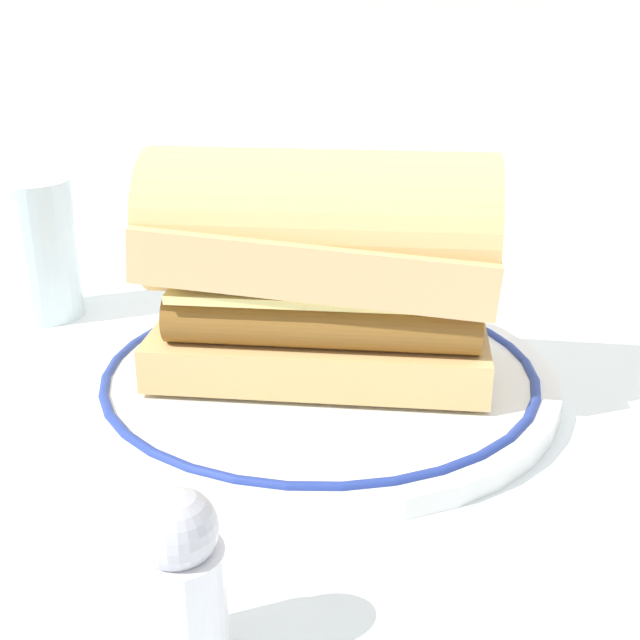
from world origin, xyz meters
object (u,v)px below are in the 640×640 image
(plate, at_px, (320,377))
(drinking_glass, at_px, (38,259))
(salt_shaker, at_px, (181,580))
(sausage_sandwich, at_px, (320,263))

(plate, bearing_deg, drinking_glass, 167.04)
(plate, bearing_deg, salt_shaker, -84.57)
(sausage_sandwich, distance_m, drinking_glass, 0.24)
(plate, height_order, salt_shaker, salt_shaker)
(plate, distance_m, sausage_sandwich, 0.07)
(plate, height_order, drinking_glass, drinking_glass)
(plate, bearing_deg, sausage_sandwich, 0.00)
(sausage_sandwich, xyz_separation_m, salt_shaker, (0.02, -0.22, -0.05))
(salt_shaker, bearing_deg, drinking_glass, 132.68)
(plate, relative_size, drinking_glass, 2.79)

